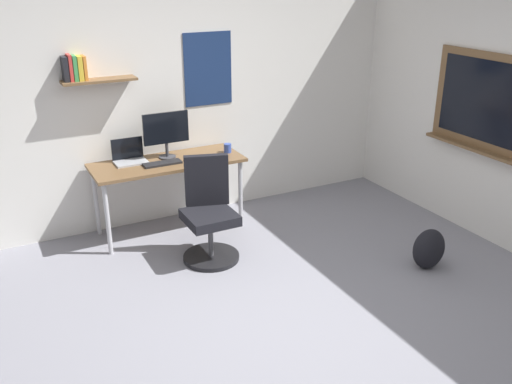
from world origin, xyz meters
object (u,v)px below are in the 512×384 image
computer_mouse (189,158)px  coffee_mug (228,148)px  laptop (129,157)px  desk (168,168)px  office_chair (209,216)px  keyboard (162,163)px  monitor_primary (166,132)px  backpack (429,249)px

computer_mouse → coffee_mug: size_ratio=1.13×
laptop → coffee_mug: bearing=-9.6°
computer_mouse → desk: bearing=160.3°
office_chair → keyboard: size_ratio=2.57×
office_chair → desk: bearing=100.9°
desk → monitor_primary: 0.36m
laptop → monitor_primary: 0.43m
laptop → computer_mouse: 0.58m
keyboard → coffee_mug: 0.72m
backpack → monitor_primary: bearing=132.6°
laptop → monitor_primary: bearing=-7.4°
coffee_mug → backpack: 2.21m
monitor_primary → backpack: size_ratio=1.24×
office_chair → computer_mouse: office_chair is taller
laptop → backpack: laptop is taller
laptop → keyboard: laptop is taller
laptop → keyboard: bearing=-39.7°
monitor_primary → computer_mouse: (0.17, -0.17, -0.25)m
office_chair → computer_mouse: 0.73m
laptop → monitor_primary: (0.37, -0.05, 0.22)m
laptop → coffee_mug: laptop is taller
keyboard → coffee_mug: size_ratio=4.02×
desk → computer_mouse: 0.24m
office_chair → backpack: size_ratio=2.54×
desk → computer_mouse: bearing=-19.7°
desk → computer_mouse: computer_mouse is taller
laptop → keyboard: 0.34m
office_chair → coffee_mug: bearing=53.4°
laptop → computer_mouse: bearing=-21.8°
laptop → coffee_mug: size_ratio=3.37×
office_chair → coffee_mug: (0.51, 0.68, 0.38)m
monitor_primary → backpack: (1.75, -1.90, -0.83)m
coffee_mug → backpack: bearing=-57.4°
computer_mouse → coffee_mug: (0.44, 0.05, 0.03)m
office_chair → backpack: 2.00m
keyboard → desk: bearing=44.6°
office_chair → laptop: bearing=119.0°
desk → keyboard: bearing=-135.4°
coffee_mug → backpack: (1.14, -1.79, -0.61)m
office_chair → backpack: (1.65, -1.10, -0.22)m
office_chair → monitor_primary: (-0.10, 0.80, 0.61)m
desk → coffee_mug: (0.64, -0.02, 0.12)m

